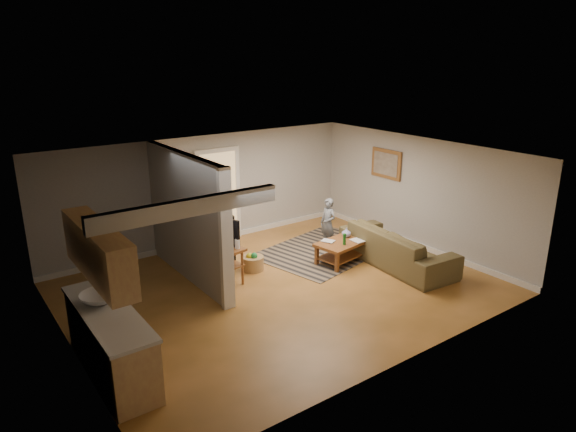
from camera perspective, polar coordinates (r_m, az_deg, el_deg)
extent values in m
plane|color=brown|center=(9.77, -0.70, -7.98)|extent=(7.50, 7.50, 0.00)
cube|color=#A3A09C|center=(11.78, -9.19, 2.80)|extent=(7.50, 0.04, 2.50)
cube|color=#A3A09C|center=(7.91, -23.66, -6.08)|extent=(0.04, 6.00, 2.50)
cube|color=#A3A09C|center=(11.77, 14.37, 2.46)|extent=(0.04, 6.00, 2.50)
cube|color=white|center=(8.97, -0.76, 6.55)|extent=(7.50, 6.00, 0.04)
cube|color=#A3A09C|center=(9.94, -11.27, -0.13)|extent=(0.15, 3.10, 2.50)
cube|color=white|center=(8.62, -6.88, -2.70)|extent=(0.22, 0.10, 2.50)
cube|color=white|center=(12.11, -8.85, -2.67)|extent=(7.50, 0.04, 0.12)
cube|color=white|center=(12.11, 13.85, -3.00)|extent=(0.04, 6.00, 0.12)
cube|color=#D8B272|center=(11.91, -7.73, 2.04)|extent=(0.90, 0.06, 2.10)
cube|color=tan|center=(7.62, -19.10, -13.21)|extent=(0.60, 2.20, 0.90)
cube|color=beige|center=(7.40, -19.47, -10.07)|extent=(0.64, 2.24, 0.05)
cube|color=tan|center=(7.04, -20.36, -3.74)|extent=(0.35, 2.00, 0.70)
imported|color=silver|center=(7.65, -20.17, -8.99)|extent=(0.54, 0.54, 0.19)
cube|color=black|center=(9.24, -9.30, 2.50)|extent=(0.03, 0.40, 0.34)
cube|color=black|center=(9.67, -10.65, 3.12)|extent=(0.03, 0.40, 0.34)
cube|color=black|center=(10.12, -11.88, 3.69)|extent=(0.03, 0.40, 0.34)
cube|color=brown|center=(12.27, 10.86, 5.72)|extent=(0.04, 0.90, 0.68)
cube|color=black|center=(11.54, 3.97, -3.83)|extent=(3.20, 2.62, 0.01)
imported|color=#4A3E25|center=(11.05, 11.86, -5.23)|extent=(1.25, 2.72, 0.77)
cube|color=brown|center=(10.84, 6.15, -2.93)|extent=(1.27, 0.86, 0.06)
cube|color=silver|center=(10.84, 6.15, -2.90)|extent=(0.79, 0.52, 0.02)
cube|color=brown|center=(10.95, 6.10, -4.32)|extent=(1.16, 0.75, 0.03)
cube|color=brown|center=(10.39, 5.47, -5.15)|extent=(0.08, 0.08, 0.43)
cube|color=brown|center=(11.15, 8.90, -3.63)|extent=(0.08, 0.08, 0.43)
cube|color=brown|center=(10.71, 3.21, -4.35)|extent=(0.08, 0.08, 0.43)
cube|color=brown|center=(11.46, 6.69, -2.94)|extent=(0.08, 0.08, 0.43)
imported|color=#293999|center=(11.08, 6.49, -2.31)|extent=(0.23, 0.23, 0.21)
cylinder|color=#145A1A|center=(10.60, 6.29, -2.58)|extent=(0.06, 0.06, 0.24)
imported|color=#998C4C|center=(10.69, 4.26, -3.01)|extent=(0.29, 0.32, 0.02)
imported|color=#66594C|center=(10.79, 7.30, -2.91)|extent=(0.21, 0.29, 0.02)
cube|color=brown|center=(9.95, -7.73, -3.23)|extent=(0.65, 1.23, 0.05)
cube|color=brown|center=(10.07, -7.65, -4.93)|extent=(0.59, 1.12, 0.03)
cylinder|color=brown|center=(9.64, -6.38, -6.13)|extent=(0.05, 0.05, 0.72)
cylinder|color=brown|center=(10.37, -10.05, -4.54)|extent=(0.05, 0.05, 0.72)
cylinder|color=brown|center=(9.81, -5.10, -5.64)|extent=(0.05, 0.05, 0.72)
cylinder|color=brown|center=(10.53, -8.80, -4.11)|extent=(0.05, 0.05, 0.72)
imported|color=black|center=(9.95, -7.65, -3.07)|extent=(0.30, 0.94, 0.54)
cylinder|color=white|center=(9.66, -5.65, -3.10)|extent=(0.10, 0.10, 0.17)
cube|color=black|center=(9.62, -7.87, -5.57)|extent=(0.10, 0.10, 0.93)
cube|color=black|center=(10.53, -6.23, -2.86)|extent=(0.14, 0.14, 1.11)
cylinder|color=#A58747|center=(10.51, -3.93, -5.24)|extent=(0.44, 0.44, 0.29)
sphere|color=red|center=(10.51, -3.79, -4.38)|extent=(0.14, 0.14, 0.14)
sphere|color=gold|center=(10.43, -4.32, -4.46)|extent=(0.14, 0.14, 0.14)
sphere|color=#228B3E|center=(10.39, -3.78, -4.42)|extent=(0.14, 0.14, 0.14)
imported|color=slate|center=(11.76, 4.40, -3.45)|extent=(0.30, 0.43, 1.15)
imported|color=#1F2940|center=(11.69, -10.51, -3.84)|extent=(0.47, 0.39, 0.91)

